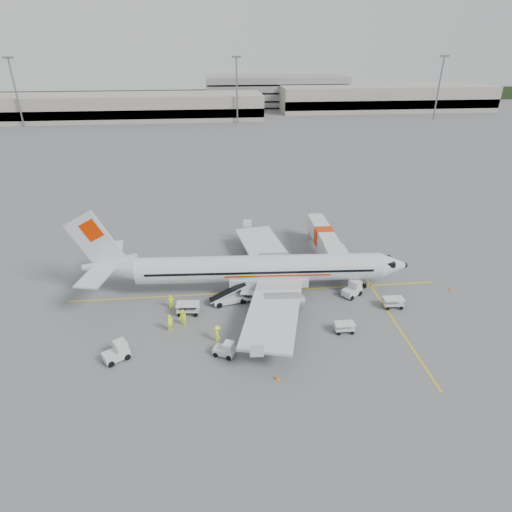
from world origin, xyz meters
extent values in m
plane|color=#56595B|center=(0.00, 0.00, 0.00)|extent=(360.00, 360.00, 0.00)
cube|color=yellow|center=(0.00, 0.00, 0.01)|extent=(44.00, 0.20, 0.01)
cube|color=yellow|center=(14.00, -8.00, 0.01)|extent=(0.20, 20.00, 0.01)
cone|color=orange|center=(23.28, -2.03, 0.28)|extent=(0.34, 0.34, 0.55)
cone|color=orange|center=(0.75, 16.58, 0.30)|extent=(0.37, 0.37, 0.60)
cone|color=orange|center=(0.17, -15.00, 0.28)|extent=(0.34, 0.34, 0.56)
imported|color=#E6FE19|center=(-9.80, -6.74, 0.96)|extent=(0.81, 0.83, 1.92)
imported|color=#E6FE19|center=(-8.54, -6.00, 0.96)|extent=(1.11, 1.17, 1.91)
imported|color=#E6FE19|center=(-5.00, -8.91, 0.88)|extent=(0.97, 1.28, 1.76)
imported|color=#E6FE19|center=(-10.06, -2.41, 0.82)|extent=(1.02, 0.57, 1.64)
camera|label=1|loc=(-4.66, -43.69, 27.02)|focal=30.00mm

